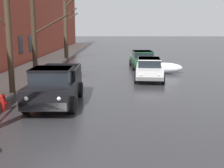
{
  "coord_description": "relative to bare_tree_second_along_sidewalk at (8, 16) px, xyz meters",
  "views": [
    {
      "loc": [
        0.43,
        -3.21,
        3.49
      ],
      "look_at": [
        0.23,
        9.23,
        1.02
      ],
      "focal_mm": 47.0,
      "sensor_mm": 36.0,
      "label": 1
    }
  ],
  "objects": [
    {
      "name": "snow_bank_near_corner_right",
      "position": [
        8.83,
        7.22,
        -3.59
      ],
      "size": [
        2.73,
        1.08,
        0.79
      ],
      "color": "white",
      "rests_on": "ground"
    },
    {
      "name": "pickup_truck_black_approaching_near_lane",
      "position": [
        2.57,
        -1.88,
        -3.09
      ],
      "size": [
        2.16,
        4.98,
        1.76
      ],
      "color": "black",
      "rests_on": "ground"
    },
    {
      "name": "bare_tree_mid_block",
      "position": [
        0.01,
        4.53,
        -0.45
      ],
      "size": [
        3.06,
        1.89,
        7.12
      ],
      "color": "#382B1E",
      "rests_on": "ground"
    },
    {
      "name": "sedan_white_parked_kerbside_close",
      "position": [
        7.46,
        4.48,
        -3.22
      ],
      "size": [
        2.12,
        4.3,
        1.42
      ],
      "color": "silver",
      "rests_on": "ground"
    },
    {
      "name": "bare_tree_second_along_sidewalk",
      "position": [
        0.0,
        0.0,
        0.0
      ],
      "size": [
        2.78,
        2.5,
        7.47
      ],
      "color": "#423323",
      "rests_on": "ground"
    },
    {
      "name": "fire_hydrant",
      "position": [
        0.56,
        -2.81,
        -3.61
      ],
      "size": [
        0.42,
        0.22,
        0.71
      ],
      "color": "red",
      "rests_on": "ground"
    },
    {
      "name": "left_sidewalk_slab",
      "position": [
        -1.48,
        6.57,
        -3.9
      ],
      "size": [
        3.09,
        80.0,
        0.13
      ],
      "primitive_type": "cube",
      "color": "gray",
      "rests_on": "ground"
    },
    {
      "name": "sedan_green_parked_kerbside_mid",
      "position": [
        7.52,
        10.01,
        -3.22
      ],
      "size": [
        2.14,
        4.46,
        1.42
      ],
      "color": "#1E5633",
      "rests_on": "ground"
    },
    {
      "name": "bare_tree_far_down_block",
      "position": [
        0.01,
        16.58,
        -0.75
      ],
      "size": [
        1.53,
        1.51,
        6.48
      ],
      "color": "#423323",
      "rests_on": "ground"
    }
  ]
}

